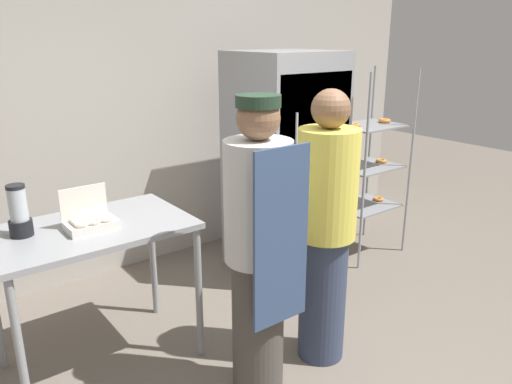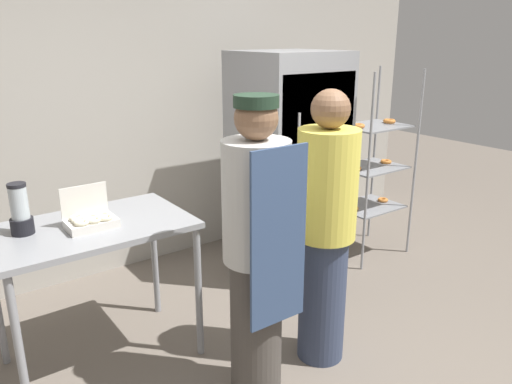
{
  "view_description": "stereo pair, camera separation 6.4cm",
  "coord_description": "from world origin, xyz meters",
  "px_view_note": "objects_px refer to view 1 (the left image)",
  "views": [
    {
      "loc": [
        -1.77,
        -1.57,
        1.98
      ],
      "look_at": [
        -0.02,
        0.72,
        1.06
      ],
      "focal_mm": 35.0,
      "sensor_mm": 36.0,
      "label": 1
    },
    {
      "loc": [
        -1.72,
        -1.61,
        1.98
      ],
      "look_at": [
        -0.02,
        0.72,
        1.06
      ],
      "focal_mm": 35.0,
      "sensor_mm": 36.0,
      "label": 2
    }
  ],
  "objects_px": {
    "baking_rack": "(367,165)",
    "blender_pitcher": "(19,213)",
    "refrigerator": "(285,164)",
    "person_baker": "(259,249)",
    "person_customer": "(325,229)",
    "donut_box": "(90,221)"
  },
  "relations": [
    {
      "from": "blender_pitcher",
      "to": "person_customer",
      "type": "distance_m",
      "value": 1.73
    },
    {
      "from": "baking_rack",
      "to": "person_baker",
      "type": "relative_size",
      "value": 1.0
    },
    {
      "from": "person_customer",
      "to": "blender_pitcher",
      "type": "bearing_deg",
      "value": 149.47
    },
    {
      "from": "refrigerator",
      "to": "person_baker",
      "type": "bearing_deg",
      "value": -135.34
    },
    {
      "from": "refrigerator",
      "to": "baking_rack",
      "type": "relative_size",
      "value": 1.09
    },
    {
      "from": "baking_rack",
      "to": "person_baker",
      "type": "distance_m",
      "value": 2.18
    },
    {
      "from": "refrigerator",
      "to": "donut_box",
      "type": "distance_m",
      "value": 1.85
    },
    {
      "from": "blender_pitcher",
      "to": "person_baker",
      "type": "bearing_deg",
      "value": -42.64
    },
    {
      "from": "person_baker",
      "to": "refrigerator",
      "type": "bearing_deg",
      "value": 44.66
    },
    {
      "from": "donut_box",
      "to": "person_customer",
      "type": "xyz_separation_m",
      "value": [
        1.15,
        -0.74,
        -0.09
      ]
    },
    {
      "from": "blender_pitcher",
      "to": "person_baker",
      "type": "relative_size",
      "value": 0.17
    },
    {
      "from": "donut_box",
      "to": "person_baker",
      "type": "bearing_deg",
      "value": -50.17
    },
    {
      "from": "refrigerator",
      "to": "baking_rack",
      "type": "bearing_deg",
      "value": -15.66
    },
    {
      "from": "refrigerator",
      "to": "blender_pitcher",
      "type": "height_order",
      "value": "refrigerator"
    },
    {
      "from": "person_baker",
      "to": "person_customer",
      "type": "xyz_separation_m",
      "value": [
        0.52,
        0.02,
        -0.02
      ]
    },
    {
      "from": "blender_pitcher",
      "to": "person_customer",
      "type": "relative_size",
      "value": 0.17
    },
    {
      "from": "refrigerator",
      "to": "person_baker",
      "type": "relative_size",
      "value": 1.09
    },
    {
      "from": "baking_rack",
      "to": "donut_box",
      "type": "relative_size",
      "value": 6.14
    },
    {
      "from": "donut_box",
      "to": "baking_rack",
      "type": "bearing_deg",
      "value": 3.98
    },
    {
      "from": "refrigerator",
      "to": "blender_pitcher",
      "type": "xyz_separation_m",
      "value": [
        -2.14,
        -0.27,
        0.11
      ]
    },
    {
      "from": "baking_rack",
      "to": "blender_pitcher",
      "type": "xyz_separation_m",
      "value": [
        -2.93,
        -0.05,
        0.2
      ]
    },
    {
      "from": "blender_pitcher",
      "to": "donut_box",
      "type": "bearing_deg",
      "value": -21.76
    }
  ]
}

